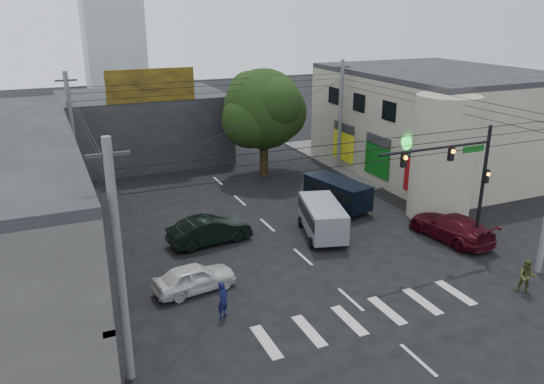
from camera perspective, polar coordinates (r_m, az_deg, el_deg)
ground at (r=28.12m, az=5.20°, el=-8.60°), size 160.00×160.00×0.00m
sidewalk_far_right at (r=51.57m, az=13.20°, el=4.02°), size 16.00×16.00×0.15m
building_right at (r=46.92m, az=17.19°, el=7.14°), size 14.00×18.00×8.00m
corner_column at (r=35.82m, az=17.88°, el=3.55°), size 4.00×4.00×8.00m
building_far at (r=49.42m, az=-13.69°, el=6.83°), size 14.00×10.00×6.00m
billboard at (r=43.95m, az=-12.91°, el=11.12°), size 7.00×0.30×2.60m
street_tree at (r=42.64m, az=-0.90°, el=8.87°), size 6.40×6.40×8.70m
traffic_gantry at (r=29.99m, az=19.67°, el=2.09°), size 7.10×0.35×7.20m
utility_pole_near_left at (r=19.21m, az=-16.09°, el=-7.72°), size 0.32×0.32×9.20m
utility_pole_far_left at (r=38.65m, az=-20.59°, el=5.27°), size 0.32×0.32×9.20m
utility_pole_far_right at (r=44.83m, az=7.36°, el=8.09°), size 0.32×0.32×9.20m
dark_sedan at (r=31.22m, az=-6.72°, el=-4.10°), size 2.80×5.25×1.60m
white_compact at (r=26.32m, az=-8.33°, el=-9.09°), size 2.71×4.48×1.38m
maroon_sedan at (r=33.25m, az=18.67°, el=-3.57°), size 3.37×5.93×1.58m
silver_minivan at (r=32.02m, az=5.44°, el=-3.01°), size 5.84×4.50×2.06m
navy_van at (r=36.62m, az=7.02°, el=-0.23°), size 5.78×3.90×2.01m
traffic_officer at (r=23.97m, az=-5.29°, el=-11.47°), size 1.05×1.04×1.74m
pedestrian_olive at (r=28.49m, az=25.74°, el=-8.21°), size 1.51×1.51×1.75m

